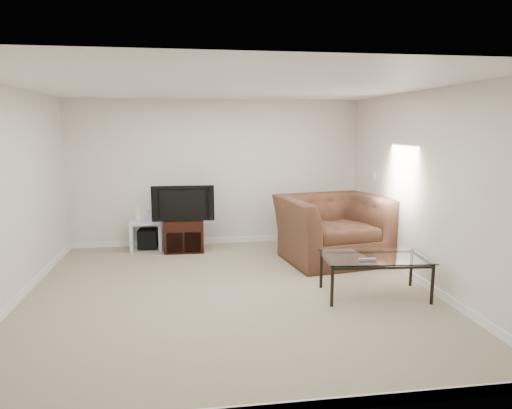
{
  "coord_description": "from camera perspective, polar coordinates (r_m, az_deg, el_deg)",
  "views": [
    {
      "loc": [
        -0.47,
        -5.4,
        2.04
      ],
      "look_at": [
        0.5,
        1.2,
        0.9
      ],
      "focal_mm": 32.0,
      "sensor_mm": 36.0,
      "label": 1
    }
  ],
  "objects": [
    {
      "name": "plate_right_switch",
      "position": [
        7.64,
        14.5,
        3.45
      ],
      "size": [
        0.02,
        0.09,
        0.13
      ],
      "primitive_type": "cube",
      "color": "white",
      "rests_on": "wall_right"
    },
    {
      "name": "wall_left",
      "position": [
        5.82,
        -28.69,
        0.71
      ],
      "size": [
        0.02,
        5.0,
        2.5
      ],
      "primitive_type": "cube",
      "color": "silver",
      "rests_on": "ground"
    },
    {
      "name": "game_case",
      "position": [
        7.82,
        -13.23,
        -1.25
      ],
      "size": [
        0.07,
        0.15,
        0.19
      ],
      "primitive_type": "cube",
      "rotation": [
        0.0,
        0.0,
        0.17
      ],
      "color": "silver",
      "rests_on": "side_table"
    },
    {
      "name": "plate_back",
      "position": [
        7.98,
        -15.05,
        3.69
      ],
      "size": [
        0.12,
        0.02,
        0.12
      ],
      "primitive_type": "cube",
      "color": "white",
      "rests_on": "wall_back"
    },
    {
      "name": "game_console",
      "position": [
        7.83,
        -14.58,
        -1.18
      ],
      "size": [
        0.08,
        0.17,
        0.23
      ],
      "primitive_type": "cube",
      "rotation": [
        0.0,
        0.0,
        0.19
      ],
      "color": "white",
      "rests_on": "side_table"
    },
    {
      "name": "television",
      "position": [
        7.52,
        -9.09,
        0.27
      ],
      "size": [
        0.93,
        0.2,
        0.58
      ],
      "primitive_type": "imported",
      "rotation": [
        0.0,
        0.0,
        -0.02
      ],
      "color": "black",
      "rests_on": "tv_stand"
    },
    {
      "name": "wall_back",
      "position": [
        7.95,
        -4.94,
        3.96
      ],
      "size": [
        5.0,
        0.02,
        2.5
      ],
      "primitive_type": "cube",
      "color": "silver",
      "rests_on": "ground"
    },
    {
      "name": "coffee_table",
      "position": [
        5.79,
        14.55,
        -8.65
      ],
      "size": [
        1.32,
        0.82,
        0.49
      ],
      "primitive_type": null,
      "rotation": [
        0.0,
        0.0,
        -0.09
      ],
      "color": "black",
      "rests_on": "floor"
    },
    {
      "name": "floor",
      "position": [
        5.79,
        -3.23,
        -10.95
      ],
      "size": [
        5.0,
        5.0,
        0.0
      ],
      "primitive_type": "plane",
      "color": "tan",
      "rests_on": "ground"
    },
    {
      "name": "remote",
      "position": [
        5.53,
        13.75,
        -6.67
      ],
      "size": [
        0.2,
        0.06,
        0.02
      ],
      "primitive_type": "cube",
      "rotation": [
        0.0,
        0.0,
        -0.03
      ],
      "color": "#B2B2B7",
      "rests_on": "coffee_table"
    },
    {
      "name": "subwoofer",
      "position": [
        7.95,
        -13.33,
        -4.13
      ],
      "size": [
        0.34,
        0.34,
        0.31
      ],
      "primitive_type": "cube",
      "rotation": [
        0.0,
        0.0,
        -0.08
      ],
      "color": "black",
      "rests_on": "floor"
    },
    {
      "name": "side_table",
      "position": [
        7.92,
        -13.57,
        -3.67
      ],
      "size": [
        0.54,
        0.54,
        0.49
      ],
      "primitive_type": null,
      "rotation": [
        0.0,
        0.0,
        0.06
      ],
      "color": "#B0C2D7",
      "rests_on": "floor"
    },
    {
      "name": "plate_right_outlet",
      "position": [
        7.52,
        15.08,
        -4.01
      ],
      "size": [
        0.02,
        0.08,
        0.12
      ],
      "primitive_type": "cube",
      "color": "white",
      "rests_on": "wall_right"
    },
    {
      "name": "ceiling",
      "position": [
        5.44,
        -3.49,
        14.55
      ],
      "size": [
        5.0,
        5.0,
        0.0
      ],
      "primitive_type": "plane",
      "color": "white",
      "rests_on": "ground"
    },
    {
      "name": "dvd_player",
      "position": [
        7.58,
        -9.02,
        -2.56
      ],
      "size": [
        0.34,
        0.24,
        0.05
      ],
      "primitive_type": "cube",
      "rotation": [
        0.0,
        0.0,
        -0.03
      ],
      "color": "black",
      "rests_on": "tv_stand"
    },
    {
      "name": "wall_right",
      "position": [
        6.21,
        20.3,
        1.79
      ],
      "size": [
        0.02,
        5.0,
        2.5
      ],
      "primitive_type": "cube",
      "color": "silver",
      "rests_on": "ground"
    },
    {
      "name": "tv_stand",
      "position": [
        7.65,
        -8.97,
        -3.81
      ],
      "size": [
        0.65,
        0.46,
        0.53
      ],
      "primitive_type": null,
      "rotation": [
        0.0,
        0.0,
        -0.03
      ],
      "color": "black",
      "rests_on": "floor"
    },
    {
      "name": "recliner",
      "position": [
        7.07,
        9.57,
        -1.63
      ],
      "size": [
        1.67,
        1.23,
        1.33
      ],
      "primitive_type": "imported",
      "rotation": [
        0.0,
        0.0,
        0.17
      ],
      "color": "#503521",
      "rests_on": "floor"
    }
  ]
}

